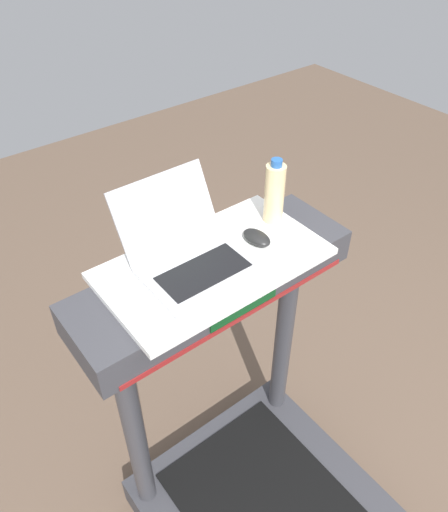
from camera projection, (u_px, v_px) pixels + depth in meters
The scene contains 4 objects.
desk_board at pixel (214, 263), 1.46m from camera, with size 0.66×0.37×0.02m, color white.
laptop at pixel (189, 252), 1.41m from camera, with size 0.31×0.33×0.22m.
computer_mouse at pixel (257, 238), 1.51m from camera, with size 0.06×0.10×0.03m, color black.
water_bottle at pixel (274, 193), 1.55m from camera, with size 0.06×0.06×0.22m.
Camera 1 is at (-0.65, -0.19, 2.11)m, focal length 35.04 mm.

